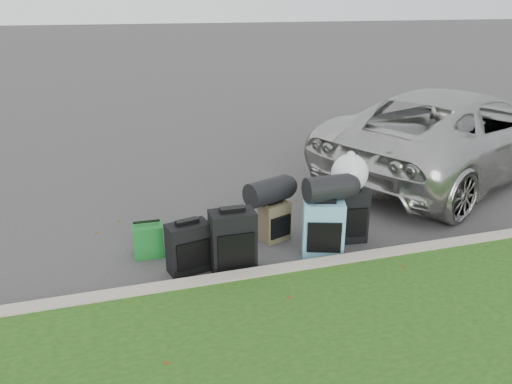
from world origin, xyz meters
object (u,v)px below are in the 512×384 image
object	(u,v)px
suitcase_olive	(274,222)
tote_green	(148,240)
suv	(455,133)
tote_navy	(245,224)
suitcase_large_black_right	(348,215)
suitcase_large_black_left	(233,241)
suitcase_teal	(323,229)
suitcase_small_black	(188,248)

from	to	relation	value
suitcase_olive	tote_green	size ratio (longest dim) A/B	1.28
suitcase_olive	tote_green	world-z (taller)	suitcase_olive
suv	tote_navy	bearing A→B (deg)	83.18
suitcase_olive	suitcase_large_black_right	distance (m)	0.91
suitcase_large_black_left	tote_green	xyz separation A→B (m)	(-0.86, 0.62, -0.16)
suitcase_teal	suitcase_large_black_right	bearing A→B (deg)	49.78
suv	tote_navy	world-z (taller)	suv
suitcase_large_black_left	suitcase_olive	distance (m)	0.88
suitcase_large_black_left	suitcase_teal	bearing A→B (deg)	1.90
suitcase_small_black	suitcase_large_black_left	bearing A→B (deg)	-26.82
suitcase_olive	suitcase_large_black_left	bearing A→B (deg)	-159.78
suitcase_teal	tote_navy	world-z (taller)	suitcase_teal
suitcase_large_black_left	suitcase_large_black_right	size ratio (longest dim) A/B	1.05
suitcase_olive	tote_green	bearing A→B (deg)	157.85
suitcase_large_black_left	suitcase_large_black_right	bearing A→B (deg)	11.42
suitcase_large_black_left	tote_navy	distance (m)	0.93
suitcase_teal	tote_navy	xyz separation A→B (m)	(-0.71, 0.80, -0.20)
suitcase_teal	suitcase_olive	bearing A→B (deg)	146.10
suv	suitcase_small_black	xyz separation A→B (m)	(-4.79, -1.96, -0.44)
suitcase_olive	suitcase_teal	bearing A→B (deg)	-72.96
tote_navy	suitcase_large_black_left	bearing A→B (deg)	-98.63
suitcase_olive	tote_green	xyz separation A→B (m)	(-1.53, 0.05, -0.05)
suv	tote_navy	size ratio (longest dim) A/B	19.34
suv	suitcase_small_black	size ratio (longest dim) A/B	9.20
suitcase_teal	tote_navy	bearing A→B (deg)	150.40
suitcase_teal	tote_navy	size ratio (longest dim) A/B	2.47
suitcase_small_black	suitcase_large_black_left	xyz separation A→B (m)	(0.47, -0.12, 0.07)
suitcase_teal	suitcase_large_black_right	world-z (taller)	same
suitcase_large_black_right	tote_green	xyz separation A→B (m)	(-2.39, 0.32, -0.14)
suv	suitcase_large_black_left	bearing A→B (deg)	91.40
suitcase_large_black_left	suitcase_large_black_right	distance (m)	1.56
suitcase_teal	tote_green	world-z (taller)	suitcase_teal
suitcase_small_black	suitcase_teal	distance (m)	1.55
suitcase_small_black	suitcase_large_black_left	distance (m)	0.49
suitcase_large_black_left	tote_navy	world-z (taller)	suitcase_large_black_left
suitcase_teal	suitcase_large_black_left	bearing A→B (deg)	-159.51
suv	suitcase_teal	distance (m)	3.86
tote_navy	suitcase_small_black	bearing A→B (deg)	-124.17
suitcase_small_black	suitcase_teal	bearing A→B (deg)	-16.04
suitcase_teal	tote_navy	distance (m)	1.09
suv	suitcase_large_black_right	bearing A→B (deg)	98.16
suitcase_large_black_left	suitcase_large_black_right	xyz separation A→B (m)	(1.53, 0.30, -0.02)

